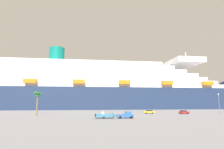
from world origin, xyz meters
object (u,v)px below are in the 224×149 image
object	(u,v)px
pickup_truck	(126,115)
street_lamp	(219,101)
small_boat_on_trailer	(107,115)
cruise_ship	(102,90)
parked_car_yellow_taxi	(149,112)
parked_car_red_hatchback	(184,112)
palm_tree	(38,97)

from	to	relation	value
pickup_truck	street_lamp	bearing A→B (deg)	20.53
street_lamp	small_boat_on_trailer	bearing A→B (deg)	-161.48
cruise_ship	parked_car_yellow_taxi	world-z (taller)	cruise_ship
pickup_truck	street_lamp	world-z (taller)	street_lamp
pickup_truck	parked_car_red_hatchback	bearing A→B (deg)	38.00
pickup_truck	street_lamp	xyz separation A→B (m)	(40.85, 15.30, 4.70)
cruise_ship	small_boat_on_trailer	xyz separation A→B (m)	(4.78, -81.67, -13.87)
cruise_ship	pickup_truck	bearing A→B (deg)	-82.10
cruise_ship	parked_car_red_hatchback	distance (m)	72.38
parked_car_red_hatchback	street_lamp	bearing A→B (deg)	-29.37
cruise_ship	street_lamp	world-z (taller)	cruise_ship
cruise_ship	parked_car_red_hatchback	world-z (taller)	cruise_ship
parked_car_yellow_taxi	small_boat_on_trailer	bearing A→B (deg)	-127.58
cruise_ship	street_lamp	xyz separation A→B (m)	(52.11, -65.81, -9.09)
palm_tree	parked_car_red_hatchback	xyz separation A→B (m)	(63.66, 8.29, -6.73)
pickup_truck	street_lamp	distance (m)	43.87
small_boat_on_trailer	street_lamp	size ratio (longest dim) A/B	0.87
parked_car_red_hatchback	parked_car_yellow_taxi	distance (m)	15.64
street_lamp	parked_car_yellow_taxi	world-z (taller)	street_lamp
parked_car_yellow_taxi	parked_car_red_hatchback	bearing A→B (deg)	-9.43
pickup_truck	parked_car_red_hatchback	distance (m)	36.15
small_boat_on_trailer	palm_tree	bearing A→B (deg)	153.15
pickup_truck	small_boat_on_trailer	size ratio (longest dim) A/B	0.74
pickup_truck	cruise_ship	bearing A→B (deg)	97.90
palm_tree	small_boat_on_trailer	bearing A→B (deg)	-26.85
small_boat_on_trailer	cruise_ship	bearing A→B (deg)	93.35
street_lamp	parked_car_red_hatchback	world-z (taller)	street_lamp
small_boat_on_trailer	parked_car_red_hatchback	world-z (taller)	small_boat_on_trailer
small_boat_on_trailer	street_lamp	xyz separation A→B (m)	(47.33, 15.86, 4.78)
palm_tree	street_lamp	bearing A→B (deg)	1.00
parked_car_red_hatchback	parked_car_yellow_taxi	size ratio (longest dim) A/B	0.92
pickup_truck	parked_car_yellow_taxi	size ratio (longest dim) A/B	1.17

